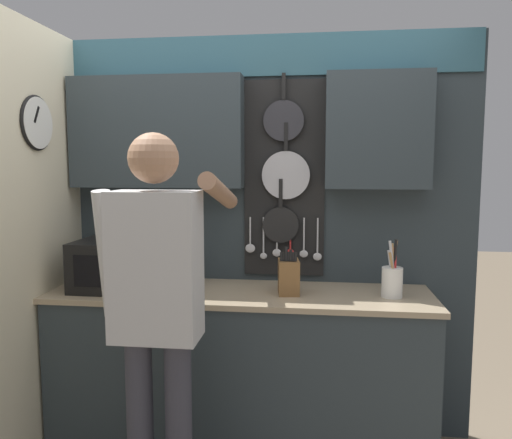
{
  "coord_description": "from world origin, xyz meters",
  "views": [
    {
      "loc": [
        0.42,
        -2.68,
        1.64
      ],
      "look_at": [
        0.07,
        0.18,
        1.32
      ],
      "focal_mm": 35.0,
      "sensor_mm": 36.0,
      "label": 1
    }
  ],
  "objects_px": {
    "utensil_crock": "(392,280)",
    "person": "(157,295)",
    "microwave": "(123,265)",
    "knife_block": "(289,276)"
  },
  "relations": [
    {
      "from": "microwave",
      "to": "person",
      "type": "bearing_deg",
      "value": -56.29
    },
    {
      "from": "microwave",
      "to": "utensil_crock",
      "type": "distance_m",
      "value": 1.49
    },
    {
      "from": "knife_block",
      "to": "person",
      "type": "bearing_deg",
      "value": -132.78
    },
    {
      "from": "utensil_crock",
      "to": "person",
      "type": "bearing_deg",
      "value": -151.71
    },
    {
      "from": "microwave",
      "to": "utensil_crock",
      "type": "xyz_separation_m",
      "value": [
        1.49,
        0.0,
        -0.04
      ]
    },
    {
      "from": "person",
      "to": "utensil_crock",
      "type": "bearing_deg",
      "value": 28.29
    },
    {
      "from": "utensil_crock",
      "to": "person",
      "type": "xyz_separation_m",
      "value": [
        -1.09,
        -0.59,
        0.04
      ]
    },
    {
      "from": "utensil_crock",
      "to": "microwave",
      "type": "bearing_deg",
      "value": -179.95
    },
    {
      "from": "knife_block",
      "to": "utensil_crock",
      "type": "height_order",
      "value": "utensil_crock"
    },
    {
      "from": "knife_block",
      "to": "utensil_crock",
      "type": "relative_size",
      "value": 0.85
    }
  ]
}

